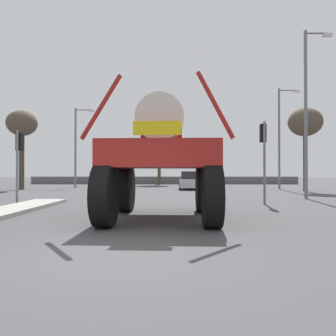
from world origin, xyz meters
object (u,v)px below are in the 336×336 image
(sedan_ahead, at_px, (192,181))
(bare_tree_far_center, at_px, (159,132))
(traffic_signal_far_left, at_px, (110,159))
(streetlight_far_right, at_px, (281,134))
(traffic_signal_far_right, at_px, (109,156))
(streetlight_near_right, at_px, (307,107))
(oversize_sprayer, at_px, (162,159))
(streetlight_far_left, at_px, (77,143))
(traffic_signal_near_right, at_px, (263,144))
(bare_tree_right, at_px, (305,123))
(bare_tree_left, at_px, (22,125))
(traffic_signal_near_left, at_px, (19,150))

(sedan_ahead, height_order, bare_tree_far_center, bare_tree_far_center)
(traffic_signal_far_left, height_order, bare_tree_far_center, bare_tree_far_center)
(bare_tree_far_center, bearing_deg, streetlight_far_right, -40.90)
(traffic_signal_far_right, relative_size, streetlight_far_right, 0.47)
(streetlight_near_right, xyz_separation_m, streetlight_far_right, (1.81, 9.63, -0.30))
(oversize_sprayer, xyz_separation_m, streetlight_near_right, (7.76, 7.36, 3.14))
(streetlight_far_left, xyz_separation_m, streetlight_far_right, (18.16, -2.37, 0.59))
(traffic_signal_near_right, bearing_deg, bare_tree_right, 57.99)
(traffic_signal_far_left, bearing_deg, traffic_signal_near_right, -54.89)
(bare_tree_left, bearing_deg, streetlight_near_right, -23.38)
(oversize_sprayer, distance_m, streetlight_far_right, 19.71)
(traffic_signal_far_left, bearing_deg, oversize_sprayer, -73.91)
(sedan_ahead, xyz_separation_m, bare_tree_right, (8.37, -2.96, 4.40))
(streetlight_far_right, xyz_separation_m, bare_tree_far_center, (-10.76, 9.32, 1.34))
(bare_tree_left, bearing_deg, traffic_signal_far_left, 21.62)
(streetlight_near_right, bearing_deg, sedan_ahead, 121.55)
(sedan_ahead, height_order, streetlight_far_right, streetlight_far_right)
(oversize_sprayer, xyz_separation_m, sedan_ahead, (1.96, 16.80, -1.20))
(oversize_sprayer, height_order, streetlight_far_left, streetlight_far_left)
(oversize_sprayer, relative_size, streetlight_far_right, 0.60)
(traffic_signal_near_left, xyz_separation_m, bare_tree_left, (-5.35, 11.41, 2.84))
(sedan_ahead, height_order, traffic_signal_far_left, traffic_signal_far_left)
(streetlight_far_left, xyz_separation_m, bare_tree_far_center, (7.40, 6.95, 1.93))
(traffic_signal_near_left, relative_size, streetlight_far_left, 0.46)
(sedan_ahead, bearing_deg, bare_tree_right, -103.08)
(oversize_sprayer, relative_size, traffic_signal_far_left, 1.40)
(sedan_ahead, bearing_deg, oversize_sprayer, 179.71)
(traffic_signal_near_left, xyz_separation_m, traffic_signal_near_right, (11.35, -0.01, 0.28))
(streetlight_far_right, bearing_deg, streetlight_near_right, -100.67)
(traffic_signal_near_left, distance_m, traffic_signal_far_left, 14.17)
(oversize_sprayer, height_order, bare_tree_far_center, bare_tree_far_center)
(sedan_ahead, distance_m, traffic_signal_far_left, 7.83)
(streetlight_near_right, relative_size, bare_tree_left, 1.41)
(sedan_ahead, xyz_separation_m, bare_tree_left, (-14.13, -0.82, 4.62))
(traffic_signal_near_right, bearing_deg, bare_tree_left, 145.65)
(traffic_signal_far_left, relative_size, bare_tree_right, 0.58)
(bare_tree_right, bearing_deg, bare_tree_left, 174.57)
(streetlight_far_right, bearing_deg, traffic_signal_far_left, 173.62)
(sedan_ahead, height_order, bare_tree_left, bare_tree_left)
(streetlight_near_right, relative_size, bare_tree_far_center, 1.21)
(traffic_signal_near_right, xyz_separation_m, traffic_signal_far_left, (-9.92, 14.11, -0.11))
(traffic_signal_near_right, distance_m, streetlight_far_left, 19.84)
(streetlight_near_right, distance_m, bare_tree_far_center, 20.98)
(traffic_signal_far_right, xyz_separation_m, bare_tree_left, (-6.74, -2.68, 2.38))
(traffic_signal_near_left, distance_m, streetlight_far_right, 20.69)
(streetlight_near_right, bearing_deg, streetlight_far_right, 79.33)
(bare_tree_right, bearing_deg, traffic_signal_near_right, -122.01)
(sedan_ahead, distance_m, traffic_signal_near_left, 15.16)
(bare_tree_right, distance_m, bare_tree_far_center, 17.01)
(bare_tree_right, bearing_deg, traffic_signal_near_left, -151.60)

